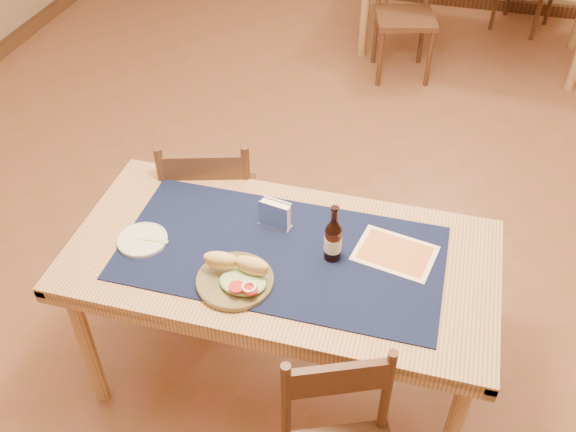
% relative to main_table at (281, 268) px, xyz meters
% --- Properties ---
extents(room, '(6.04, 7.04, 2.84)m').
position_rel_main_table_xyz_m(room, '(0.00, 0.80, 0.73)').
color(room, brown).
rests_on(room, ground).
extents(main_table, '(1.60, 0.80, 0.75)m').
position_rel_main_table_xyz_m(main_table, '(0.00, 0.00, 0.00)').
color(main_table, tan).
rests_on(main_table, ground).
extents(placemat, '(1.20, 0.60, 0.01)m').
position_rel_main_table_xyz_m(placemat, '(0.00, 0.00, 0.09)').
color(placemat, '#0E1936').
rests_on(placemat, main_table).
extents(baseboard, '(6.00, 7.00, 0.10)m').
position_rel_main_table_xyz_m(baseboard, '(0.00, 0.80, -0.62)').
color(baseboard, '#4F311C').
rests_on(baseboard, ground).
extents(chair_main_far, '(0.52, 0.52, 0.91)m').
position_rel_main_table_xyz_m(chair_main_far, '(-0.48, 0.50, -0.20)').
color(chair_main_far, '#4F311C').
rests_on(chair_main_far, ground).
extents(chair_back_near, '(0.51, 0.51, 0.91)m').
position_rel_main_table_xyz_m(chair_back_near, '(0.13, 2.91, -0.20)').
color(chair_back_near, '#4F311C').
rests_on(chair_back_near, ground).
extents(sandwich_plate, '(0.28, 0.28, 0.11)m').
position_rel_main_table_xyz_m(sandwich_plate, '(-0.11, -0.19, 0.12)').
color(sandwich_plate, brown).
rests_on(sandwich_plate, placemat).
extents(side_plate, '(0.19, 0.19, 0.02)m').
position_rel_main_table_xyz_m(side_plate, '(-0.52, -0.08, 0.10)').
color(side_plate, silver).
rests_on(side_plate, placemat).
extents(fork, '(0.11, 0.02, 0.00)m').
position_rel_main_table_xyz_m(fork, '(-0.47, -0.08, 0.10)').
color(fork, '#88CE71').
rests_on(fork, side_plate).
extents(beer_bottle, '(0.06, 0.06, 0.24)m').
position_rel_main_table_xyz_m(beer_bottle, '(0.19, 0.02, 0.18)').
color(beer_bottle, '#4C1B0D').
rests_on(beer_bottle, placemat).
extents(napkin_holder, '(0.14, 0.07, 0.12)m').
position_rel_main_table_xyz_m(napkin_holder, '(-0.06, 0.14, 0.14)').
color(napkin_holder, silver).
rests_on(napkin_holder, placemat).
extents(menu_card, '(0.32, 0.26, 0.01)m').
position_rel_main_table_xyz_m(menu_card, '(0.41, 0.10, 0.09)').
color(menu_card, '#FEE6C0').
rests_on(menu_card, placemat).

